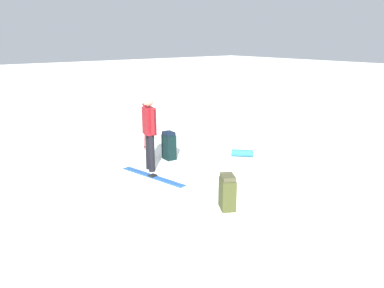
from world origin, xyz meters
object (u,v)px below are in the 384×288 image
backpack_large_dark (227,192)px  ski_poles_planted_near (145,124)px  skier_standing (149,130)px  backpack_bright (169,146)px  ski_pair_near (153,176)px  sleeping_mat_rolled (242,153)px

backpack_large_dark → ski_poles_planted_near: size_ratio=0.50×
skier_standing → backpack_large_dark: size_ratio=2.69×
backpack_bright → ski_pair_near: bearing=-51.2°
skier_standing → backpack_large_dark: (2.58, -0.04, -0.65)m
skier_standing → backpack_bright: skier_standing is taller
ski_pair_near → sleeping_mat_rolled: 2.61m
backpack_large_dark → sleeping_mat_rolled: (-1.98, 2.42, -0.22)m
ski_poles_planted_near → backpack_bright: bearing=-0.4°
backpack_large_dark → ski_poles_planted_near: (-4.09, 0.85, 0.39)m
skier_standing → ski_pair_near: bearing=-27.2°
sleeping_mat_rolled → ski_poles_planted_near: bearing=-143.3°
sleeping_mat_rolled → ski_pair_near: bearing=-93.9°
ski_poles_planted_near → backpack_large_dark: bearing=-11.7°
skier_standing → ski_pair_near: (0.42, -0.22, -0.94)m
backpack_bright → backpack_large_dark: bearing=-15.7°
backpack_large_dark → backpack_bright: 3.09m
skier_standing → ski_poles_planted_near: skier_standing is taller
backpack_large_dark → ski_poles_planted_near: ski_poles_planted_near is taller
skier_standing → ski_poles_planted_near: size_ratio=1.35×
ski_pair_near → backpack_large_dark: backpack_large_dark is taller
backpack_large_dark → ski_poles_planted_near: bearing=168.3°
backpack_bright → sleeping_mat_rolled: 1.89m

